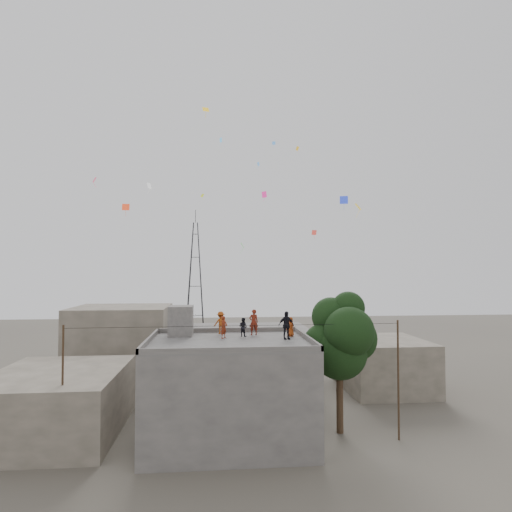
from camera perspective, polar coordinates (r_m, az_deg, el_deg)
The scene contains 18 objects.
ground at distance 28.88m, azimuth -3.62°, elevation -23.27°, with size 140.00×140.00×0.00m, color #4E4840.
main_building at distance 27.92m, azimuth -3.60°, elevation -17.42°, with size 10.00×8.00×6.10m.
parapet at distance 27.24m, azimuth -3.59°, elevation -10.92°, with size 10.00×8.00×0.30m.
stair_head_box at distance 29.78m, azimuth -9.98°, elevation -8.48°, with size 1.60×1.80×2.00m, color #514E4C.
neighbor_west at distance 31.77m, azimuth -24.98°, elevation -17.29°, with size 8.00×10.00×4.00m, color #595246.
neighbor_north at distance 41.77m, azimuth -1.42°, elevation -13.01°, with size 12.00×9.00×5.00m, color #514E4C.
neighbor_northwest at distance 44.41m, azimuth -17.54°, elevation -10.95°, with size 9.00×8.00×7.00m, color #595246.
neighbor_east at distance 40.63m, azimuth 16.66°, elevation -13.67°, with size 7.00×8.00×4.40m, color #595246.
tree at distance 29.03m, azimuth 11.32°, elevation -10.63°, with size 4.90×4.60×9.10m.
utility_line at distance 26.53m, azimuth -2.39°, elevation -16.52°, with size 20.12×0.62×7.40m.
transmission_tower at distance 66.99m, azimuth -8.11°, elevation -3.19°, with size 2.97×2.97×20.01m.
person_red_adult at distance 29.61m, azimuth -0.31°, elevation -8.80°, with size 0.63×0.42×1.74m, color maroon.
person_orange_child at distance 29.10m, azimuth 4.62°, elevation -9.38°, with size 0.62×0.41×1.28m, color #993A11.
person_dark_child at distance 28.96m, azimuth -1.73°, elevation -9.44°, with size 0.61×0.47×1.25m, color black.
person_dark_adult at distance 27.80m, azimuth 4.05°, elevation -9.19°, with size 1.05×0.44×1.79m, color black.
person_orange_adult at distance 30.20m, azimuth -4.73°, elevation -8.85°, with size 1.00×0.58×1.55m, color #9C4211.
person_red_child at distance 28.22m, azimuth -4.31°, elevation -9.44°, with size 0.53×0.35×1.44m, color maroon.
kites at distance 35.22m, azimuth -1.30°, elevation 9.23°, with size 18.94×20.50×10.94m.
Camera 1 is at (-0.87, -26.90, 10.48)m, focal length 30.00 mm.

